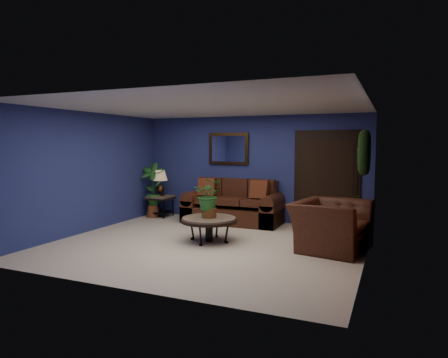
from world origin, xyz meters
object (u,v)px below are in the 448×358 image
at_px(table_lamp, 160,180).
at_px(armchair, 331,226).
at_px(side_chair, 267,203).
at_px(end_table, 160,201).
at_px(sofa, 234,208).
at_px(coffee_table, 209,220).

distance_m(table_lamp, armchair, 4.75).
bearing_deg(armchair, side_chair, 56.47).
xyz_separation_m(end_table, table_lamp, (-0.00, -0.00, 0.54)).
distance_m(sofa, table_lamp, 2.08).
xyz_separation_m(end_table, armchair, (4.45, -1.57, 0.02)).
relative_size(sofa, side_chair, 2.54).
distance_m(table_lamp, side_chair, 2.82).
bearing_deg(end_table, table_lamp, -135.00).
xyz_separation_m(sofa, end_table, (-1.99, -0.04, 0.07)).
relative_size(coffee_table, armchair, 0.82).
bearing_deg(sofa, end_table, -178.99).
height_order(coffee_table, side_chair, side_chair).
xyz_separation_m(coffee_table, side_chair, (0.54, 1.94, 0.10)).
height_order(end_table, armchair, armchair).
height_order(end_table, side_chair, side_chair).
xyz_separation_m(coffee_table, armchair, (2.20, 0.30, 0.02)).
xyz_separation_m(table_lamp, side_chair, (2.79, 0.07, -0.44)).
bearing_deg(armchair, sofa, 67.89).
xyz_separation_m(sofa, coffee_table, (0.26, -1.91, 0.07)).
bearing_deg(side_chair, end_table, -171.50).
height_order(coffee_table, armchair, armchair).
bearing_deg(table_lamp, side_chair, 1.34).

